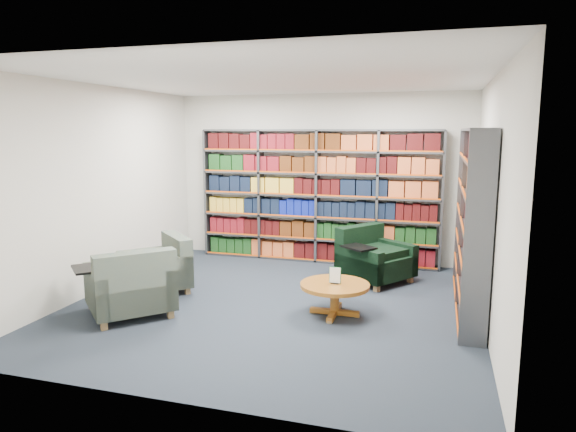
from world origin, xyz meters
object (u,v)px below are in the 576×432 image
(chair_teal_left, at_px, (161,269))
(chair_teal_front, at_px, (131,289))
(coffee_table, at_px, (335,290))
(chair_green_right, at_px, (372,259))

(chair_teal_left, bearing_deg, chair_teal_front, -79.40)
(chair_teal_left, height_order, chair_teal_front, chair_teal_front)
(chair_teal_front, bearing_deg, coffee_table, 17.23)
(chair_teal_front, bearing_deg, chair_green_right, 42.45)
(chair_teal_front, distance_m, coffee_table, 2.42)
(chair_green_right, distance_m, coffee_table, 1.62)
(chair_teal_front, relative_size, coffee_table, 1.56)
(chair_teal_left, distance_m, chair_green_right, 3.04)
(chair_teal_left, relative_size, coffee_table, 1.41)
(chair_teal_front, xyz_separation_m, coffee_table, (2.31, 0.72, -0.02))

